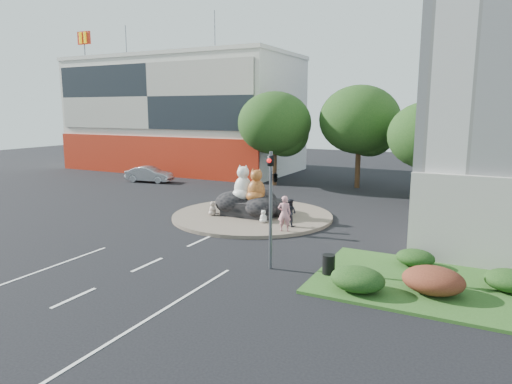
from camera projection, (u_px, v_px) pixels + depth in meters
The scene contains 22 objects.
ground at pixel (147, 265), 19.92m from camera, with size 120.00×120.00×0.00m, color black.
roundabout_island at pixel (252, 216), 28.68m from camera, with size 10.00×10.00×0.20m, color brown.
rock_plinth at pixel (252, 207), 28.58m from camera, with size 3.20×2.60×0.90m, color black, non-canonical shape.
shophouse_block at pixel (184, 114), 51.33m from camera, with size 25.20×12.30×17.40m.
grass_verge at pixel (449, 288), 17.20m from camera, with size 10.00×6.00×0.12m, color #254A18.
tree_left at pixel (276, 126), 40.09m from camera, with size 6.46×6.46×8.27m.
tree_mid at pixel (360, 123), 38.68m from camera, with size 6.84×6.84×8.76m.
tree_right at pixel (429, 139), 32.66m from camera, with size 5.70×5.70×7.30m.
hedge_near_green at pixel (358, 279), 16.69m from camera, with size 2.00×1.60×0.90m, color black.
hedge_red at pixel (433, 280), 16.44m from camera, with size 2.20×1.76×0.99m, color #502015.
hedge_mid_green at pixel (510, 281), 16.66m from camera, with size 1.80×1.44×0.81m, color black.
hedge_back_green at pixel (415, 258), 19.37m from camera, with size 1.60×1.28×0.72m, color black.
traffic_light at pixel (273, 185), 18.76m from camera, with size 0.44×1.24×5.00m.
street_lamp at pixel (485, 158), 20.42m from camera, with size 2.34×0.22×8.06m.
cat_white at pixel (243, 182), 28.39m from camera, with size 1.34×1.16×2.23m, color silver, non-canonical shape.
cat_tabby at pixel (256, 185), 27.81m from camera, with size 1.26×1.09×2.09m, color #B46125, non-canonical shape.
kitten_calico at pixel (213, 208), 28.35m from camera, with size 0.54×0.47×0.90m, color white, non-canonical shape.
kitten_white at pixel (263, 216), 26.52m from camera, with size 0.46×0.40×0.77m, color silver, non-canonical shape.
pedestrian_pink at pixel (284, 213), 24.55m from camera, with size 0.71×0.46×1.94m, color #CA8389.
pedestrian_dark at pixel (290, 212), 25.65m from camera, with size 0.77×0.60×1.58m, color black.
parked_car at pixel (149, 174), 42.56m from camera, with size 1.54×4.41×1.45m, color #AAADB2.
litter_bin at pixel (329, 264), 18.44m from camera, with size 0.51×0.51×0.79m, color black.
Camera 1 is at (12.85, -14.82, 6.69)m, focal length 32.00 mm.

